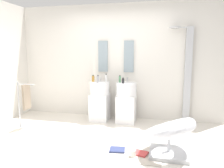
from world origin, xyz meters
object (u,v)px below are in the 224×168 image
at_px(soap_bottle_white, 106,78).
at_px(coffee_mug, 133,153).
at_px(magazine_navy, 117,150).
at_px(lounge_chair, 169,133).
at_px(soap_bottle_amber, 93,79).
at_px(soap_bottle_green, 120,79).
at_px(soap_bottle_grey, 98,79).
at_px(towel_rack, 25,98).
at_px(magazine_red, 140,153).
at_px(soap_bottle_black, 123,81).
at_px(shower_column, 187,73).
at_px(pedestal_sink_right, 126,102).
at_px(pedestal_sink_left, 100,100).

bearing_deg(soap_bottle_white, coffee_mug, -62.86).
bearing_deg(magazine_navy, lounge_chair, -4.18).
bearing_deg(coffee_mug, soap_bottle_amber, 125.30).
distance_m(magazine_navy, soap_bottle_green, 1.71).
distance_m(magazine_navy, soap_bottle_grey, 1.72).
xyz_separation_m(soap_bottle_amber, soap_bottle_green, (0.61, -0.01, 0.01)).
bearing_deg(magazine_navy, soap_bottle_green, 91.85).
relative_size(towel_rack, magazine_red, 4.55).
xyz_separation_m(magazine_navy, soap_bottle_grey, (-0.69, 1.27, 0.93)).
relative_size(lounge_chair, magazine_red, 5.19).
bearing_deg(soap_bottle_grey, magazine_navy, -61.63).
bearing_deg(soap_bottle_black, coffee_mug, -74.13).
height_order(towel_rack, soap_bottle_green, soap_bottle_green).
relative_size(shower_column, soap_bottle_black, 16.74).
relative_size(magazine_red, soap_bottle_green, 1.30).
height_order(magazine_red, magazine_navy, magazine_navy).
xyz_separation_m(pedestal_sink_right, coffee_mug, (0.36, -1.55, -0.39)).
distance_m(shower_column, magazine_navy, 2.29).
distance_m(soap_bottle_green, soap_bottle_white, 0.32).
bearing_deg(towel_rack, shower_column, 19.15).
bearing_deg(shower_column, pedestal_sink_right, -168.45).
relative_size(coffee_mug, soap_bottle_green, 0.65).
xyz_separation_m(pedestal_sink_right, towel_rack, (-1.89, -0.84, 0.17)).
relative_size(coffee_mug, soap_bottle_grey, 0.62).
relative_size(magazine_red, soap_bottle_amber, 1.42).
relative_size(pedestal_sink_right, soap_bottle_grey, 5.80).
relative_size(towel_rack, coffee_mug, 9.10).
relative_size(shower_column, soap_bottle_green, 12.76).
distance_m(pedestal_sink_left, soap_bottle_grey, 0.51).
relative_size(soap_bottle_grey, soap_bottle_white, 0.94).
xyz_separation_m(pedestal_sink_left, soap_bottle_green, (0.46, 0.01, 0.49)).
xyz_separation_m(pedestal_sink_left, towel_rack, (-1.29, -0.84, 0.17)).
relative_size(lounge_chair, soap_bottle_grey, 6.45).
height_order(shower_column, soap_bottle_grey, shower_column).
bearing_deg(coffee_mug, shower_column, 63.51).
relative_size(shower_column, lounge_chair, 1.89).
relative_size(pedestal_sink_left, soap_bottle_white, 5.45).
relative_size(pedestal_sink_left, lounge_chair, 0.90).
xyz_separation_m(pedestal_sink_left, magazine_navy, (0.70, -1.41, -0.43)).
xyz_separation_m(pedestal_sink_right, soap_bottle_grey, (-0.59, -0.14, 0.49)).
distance_m(pedestal_sink_left, soap_bottle_black, 0.73).
height_order(pedestal_sink_left, soap_bottle_grey, soap_bottle_grey).
bearing_deg(pedestal_sink_left, soap_bottle_white, 19.42).
height_order(magazine_navy, soap_bottle_amber, soap_bottle_amber).
bearing_deg(soap_bottle_white, towel_rack, -148.21).
bearing_deg(soap_bottle_grey, soap_bottle_white, 55.32).
xyz_separation_m(pedestal_sink_right, soap_bottle_black, (-0.06, -0.10, 0.47)).
relative_size(magazine_red, soap_bottle_white, 1.17).
xyz_separation_m(lounge_chair, towel_rack, (-2.76, 0.53, 0.28)).
bearing_deg(magazine_navy, soap_bottle_black, 88.83).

